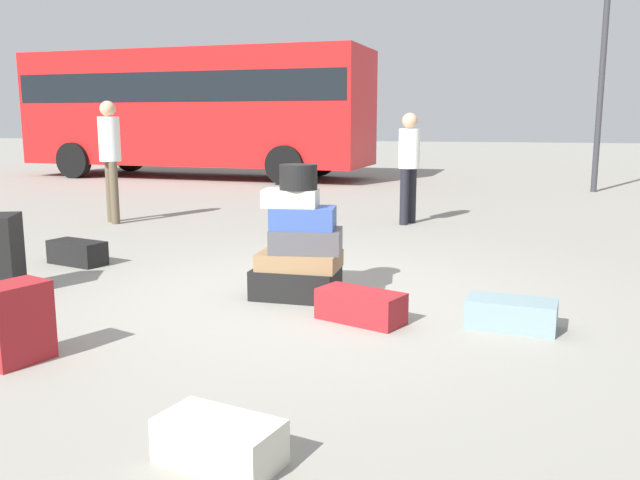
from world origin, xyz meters
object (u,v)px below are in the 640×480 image
(suitcase_tower, at_px, (299,247))
(suitcase_cream_foreground_far, at_px, (220,441))
(person_tourist_with_camera, at_px, (409,158))
(suitcase_maroon_left_side, at_px, (361,306))
(suitcase_black_right_side, at_px, (4,254))
(person_bearded_onlooker, at_px, (110,150))
(lamp_post, at_px, (607,2))
(suitcase_maroon_foreground_near, at_px, (16,323))
(parked_bus, at_px, (197,105))
(suitcase_slate_upright_blue, at_px, (511,314))
(suitcase_black_white_trunk, at_px, (77,253))

(suitcase_tower, bearing_deg, suitcase_cream_foreground_far, -81.52)
(suitcase_cream_foreground_far, height_order, person_tourist_with_camera, person_tourist_with_camera)
(suitcase_maroon_left_side, bearing_deg, suitcase_black_right_side, -160.05)
(person_bearded_onlooker, xyz_separation_m, lamp_post, (7.41, 6.17, 2.72))
(suitcase_maroon_foreground_near, bearing_deg, parked_bus, 129.02)
(suitcase_slate_upright_blue, distance_m, lamp_post, 10.77)
(person_bearded_onlooker, bearing_deg, suitcase_maroon_left_side, 2.62)
(suitcase_maroon_left_side, distance_m, lamp_post, 11.11)
(suitcase_black_white_trunk, height_order, suitcase_cream_foreground_far, suitcase_black_white_trunk)
(suitcase_tower, bearing_deg, person_bearded_onlooker, 138.33)
(suitcase_maroon_left_side, distance_m, parked_bus, 13.17)
(suitcase_maroon_left_side, bearing_deg, suitcase_tower, 160.99)
(suitcase_maroon_foreground_near, height_order, person_tourist_with_camera, person_tourist_with_camera)
(suitcase_maroon_foreground_near, distance_m, person_tourist_with_camera, 6.42)
(suitcase_tower, bearing_deg, person_tourist_with_camera, 84.32)
(suitcase_cream_foreground_far, distance_m, person_tourist_with_camera, 7.07)
(suitcase_black_right_side, bearing_deg, suitcase_black_white_trunk, 70.50)
(suitcase_slate_upright_blue, xyz_separation_m, parked_bus, (-7.47, 11.29, 1.73))
(suitcase_cream_foreground_far, xyz_separation_m, person_tourist_with_camera, (0.01, 7.02, 0.84))
(suitcase_black_right_side, bearing_deg, suitcase_maroon_left_side, -24.67)
(suitcase_tower, height_order, suitcase_black_right_side, suitcase_tower)
(suitcase_black_right_side, bearing_deg, suitcase_cream_foreground_far, -60.91)
(suitcase_black_right_side, height_order, person_tourist_with_camera, person_tourist_with_camera)
(suitcase_black_right_side, xyz_separation_m, lamp_post, (6.21, 9.93, 3.42))
(suitcase_tower, height_order, person_tourist_with_camera, person_tourist_with_camera)
(suitcase_black_right_side, xyz_separation_m, parked_bus, (-3.22, 11.28, 1.49))
(suitcase_black_right_side, xyz_separation_m, person_tourist_with_camera, (2.96, 4.70, 0.60))
(suitcase_maroon_foreground_near, relative_size, lamp_post, 0.09)
(suitcase_black_right_side, distance_m, suitcase_cream_foreground_far, 3.76)
(suitcase_black_right_side, distance_m, person_tourist_with_camera, 5.58)
(suitcase_black_right_side, height_order, person_bearded_onlooker, person_bearded_onlooker)
(suitcase_black_white_trunk, bearing_deg, lamp_post, 70.31)
(suitcase_black_white_trunk, distance_m, suitcase_maroon_left_side, 3.46)
(suitcase_maroon_foreground_near, relative_size, person_tourist_with_camera, 0.32)
(suitcase_tower, height_order, lamp_post, lamp_post)
(suitcase_maroon_foreground_near, relative_size, parked_bus, 0.06)
(suitcase_black_right_side, height_order, lamp_post, lamp_post)
(suitcase_maroon_left_side, bearing_deg, person_bearded_onlooker, 160.41)
(suitcase_tower, relative_size, suitcase_maroon_left_side, 1.74)
(suitcase_black_right_side, height_order, parked_bus, parked_bus)
(suitcase_black_white_trunk, height_order, suitcase_maroon_left_side, suitcase_black_white_trunk)
(parked_bus, bearing_deg, suitcase_maroon_foreground_near, -66.57)
(suitcase_cream_foreground_far, bearing_deg, suitcase_slate_upright_blue, 74.88)
(person_bearded_onlooker, relative_size, lamp_post, 0.31)
(suitcase_black_right_side, xyz_separation_m, suitcase_slate_upright_blue, (4.25, -0.01, -0.23))
(person_bearded_onlooker, bearing_deg, parked_bus, 149.22)
(suitcase_black_right_side, distance_m, suitcase_maroon_foreground_near, 1.92)
(suitcase_tower, xyz_separation_m, lamp_post, (3.67, 9.50, 3.32))
(person_bearded_onlooker, bearing_deg, lamp_post, 83.95)
(suitcase_black_white_trunk, bearing_deg, parked_bus, 123.17)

